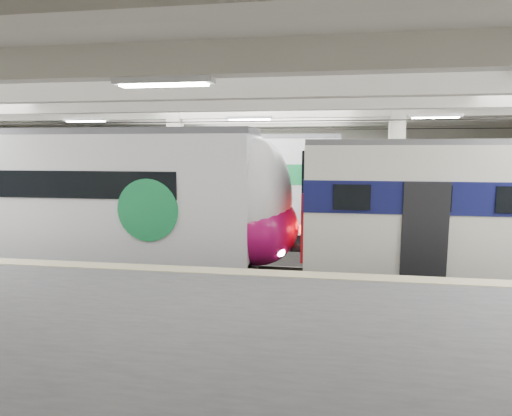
# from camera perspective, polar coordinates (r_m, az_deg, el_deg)

# --- Properties ---
(station_hall) EXTENTS (36.00, 24.00, 5.75)m
(station_hall) POSITION_cam_1_polar(r_m,az_deg,el_deg) (11.13, -4.05, 4.49)
(station_hall) COLOR black
(station_hall) RESTS_ON ground
(modern_emu) EXTENTS (14.00, 2.89, 4.51)m
(modern_emu) POSITION_cam_1_polar(r_m,az_deg,el_deg) (14.52, -20.44, 0.72)
(modern_emu) COLOR white
(modern_emu) RESTS_ON ground
(far_train) EXTENTS (14.10, 3.03, 4.49)m
(far_train) POSITION_cam_1_polar(r_m,az_deg,el_deg) (19.21, -10.49, 3.02)
(far_train) COLOR white
(far_train) RESTS_ON ground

